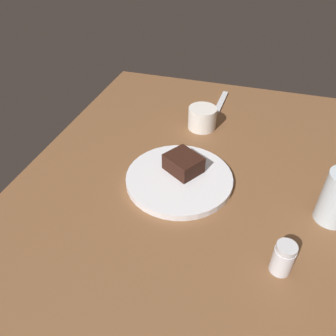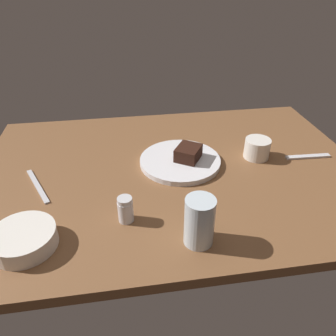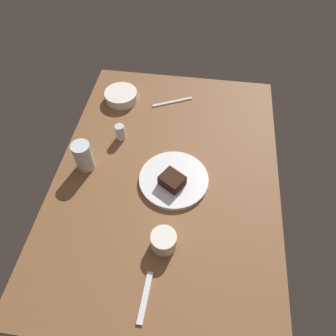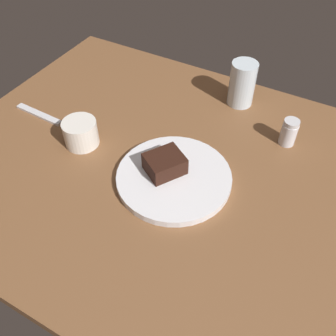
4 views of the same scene
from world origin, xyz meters
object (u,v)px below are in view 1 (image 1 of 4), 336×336
Objects in this scene: dessert_plate at (179,179)px; salt_shaker at (283,258)px; coffee_cup at (202,118)px; dessert_spoon at (222,102)px; chocolate_cake_slice at (183,163)px.

salt_shaker reaches higher than dessert_plate.
salt_shaker reaches higher than coffee_cup.
salt_shaker is 0.46× the size of dessert_spoon.
coffee_cup reaches higher than dessert_plate.
coffee_cup is at bearing 0.20° from dessert_plate.
coffee_cup is at bearing 29.14° from salt_shaker.
salt_shaker reaches higher than chocolate_cake_slice.
dessert_spoon is (40.06, -3.05, -3.44)cm from chocolate_cake_slice.
chocolate_cake_slice is at bearing 177.81° from dessert_spoon.
dessert_spoon is at bearing -4.35° from chocolate_cake_slice.
chocolate_cake_slice is 0.98× the size of coffee_cup.
coffee_cup is (44.05, 24.55, -0.19)cm from salt_shaker.
chocolate_cake_slice reaches higher than dessert_plate.
salt_shaker is at bearing -130.84° from chocolate_cake_slice.
dessert_plate is at bearing -179.80° from coffee_cup.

